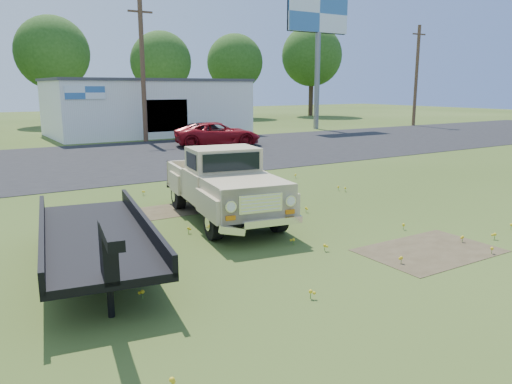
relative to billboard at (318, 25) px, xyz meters
The scene contains 16 objects.
ground 32.41m from the billboard, 129.76° to the right, with size 140.00×140.00×0.00m, color #344917.
asphalt_lot 23.55m from the billboard, 155.68° to the right, with size 90.00×14.00×0.02m, color black.
dirt_patch_a 33.86m from the billboard, 124.38° to the right, with size 3.00×2.00×0.01m, color #443824.
dirt_patch_b 31.28m from the billboard, 136.97° to the right, with size 2.20×1.60×0.01m, color #443824.
commercial_building 15.69m from the billboard, 168.08° to the left, with size 14.20×8.20×4.15m.
billboard is the anchor object (origin of this frame).
utility_pole_mid 16.60m from the billboard, behind, with size 1.60×0.30×9.00m.
utility_pole_east 10.94m from the billboard, 11.52° to the right, with size 1.60×0.30×9.00m.
treeline_d 24.47m from the billboard, 137.56° to the left, with size 6.72×6.72×10.00m.
treeline_e 17.16m from the billboard, 118.13° to the left, with size 6.08×6.08×9.04m.
treeline_f 17.72m from the billboard, 83.47° to the left, with size 6.40×6.40×9.52m.
treeline_g 20.01m from the billboard, 53.06° to the left, with size 7.36×7.36×10.95m.
vintage_pickup_truck 31.52m from the billboard, 133.50° to the right, with size 2.13×5.49×1.99m, color tan, non-canonical shape.
flatbed_trailer 35.74m from the billboard, 135.91° to the right, with size 1.99×5.98×1.63m, color black, non-canonical shape.
red_pickup 16.84m from the billboard, 152.25° to the right, with size 2.39×5.17×1.44m, color maroon.
dark_sedan 15.39m from the billboard, 162.34° to the right, with size 1.58×3.92×1.34m, color black.
Camera 1 is at (-7.38, -9.89, 3.58)m, focal length 35.00 mm.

